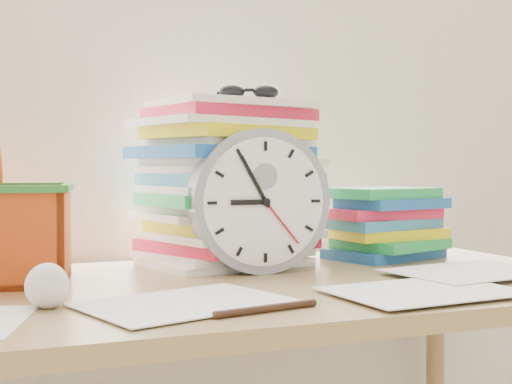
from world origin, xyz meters
name	(u,v)px	position (x,y,z in m)	size (l,w,h in m)	color
curtain	(172,10)	(0.00, 1.98, 1.30)	(2.40, 0.01, 2.50)	white
desk	(230,325)	(0.00, 1.60, 0.68)	(1.40, 0.70, 0.75)	olive
paper_stack	(227,183)	(0.08, 1.83, 0.92)	(0.34, 0.28, 0.34)	white
clock	(259,201)	(0.09, 1.68, 0.89)	(0.27, 0.27, 0.05)	gray
sunglasses	(249,92)	(0.11, 1.78, 1.10)	(0.14, 0.12, 0.03)	black
book_stack	(383,223)	(0.42, 1.78, 0.83)	(0.26, 0.20, 0.16)	white
crumpled_ball	(47,285)	(-0.32, 1.48, 0.78)	(0.07, 0.07, 0.07)	white
pen	(267,309)	(-0.04, 1.34, 0.76)	(0.01, 0.01, 0.17)	black
scattered_papers	(230,279)	(0.00, 1.60, 0.76)	(1.26, 0.42, 0.02)	white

